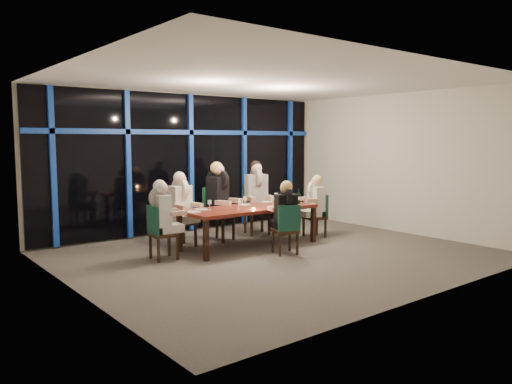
# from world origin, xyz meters

# --- Properties ---
(room) EXTENTS (7.04, 7.00, 3.02)m
(room) POSITION_xyz_m (0.00, 0.00, 2.02)
(room) COLOR #5B5550
(room) RESTS_ON ground
(window_wall) EXTENTS (6.86, 0.43, 2.94)m
(window_wall) POSITION_xyz_m (0.01, 2.93, 1.55)
(window_wall) COLOR black
(window_wall) RESTS_ON ground
(dining_table) EXTENTS (2.60, 1.00, 0.75)m
(dining_table) POSITION_xyz_m (0.00, 0.80, 0.68)
(dining_table) COLOR maroon
(dining_table) RESTS_ON ground
(chair_far_left) EXTENTS (0.50, 0.50, 0.96)m
(chair_far_left) POSITION_xyz_m (-0.99, 1.68, 0.54)
(chair_far_left) COLOR black
(chair_far_left) RESTS_ON ground
(chair_far_mid) EXTENTS (0.65, 0.65, 1.07)m
(chair_far_mid) POSITION_xyz_m (-0.15, 1.71, 0.60)
(chair_far_mid) COLOR black
(chair_far_mid) RESTS_ON ground
(chair_far_right) EXTENTS (0.62, 0.62, 1.06)m
(chair_far_right) POSITION_xyz_m (0.92, 1.79, 0.59)
(chair_far_right) COLOR black
(chair_far_right) RESTS_ON ground
(chair_end_left) EXTENTS (0.46, 0.46, 0.92)m
(chair_end_left) POSITION_xyz_m (-1.81, 0.91, 0.51)
(chair_end_left) COLOR black
(chair_end_left) RESTS_ON ground
(chair_end_right) EXTENTS (0.49, 0.49, 0.88)m
(chair_end_right) POSITION_xyz_m (1.71, 0.70, 0.49)
(chair_end_right) COLOR black
(chair_end_right) RESTS_ON ground
(chair_near_mid) EXTENTS (0.52, 0.52, 0.88)m
(chair_near_mid) POSITION_xyz_m (0.11, -0.12, 0.49)
(chair_near_mid) COLOR black
(chair_near_mid) RESTS_ON ground
(diner_far_left) EXTENTS (0.51, 0.63, 0.94)m
(diner_far_left) POSITION_xyz_m (-0.98, 1.60, 0.92)
(diner_far_left) COLOR silver
(diner_far_left) RESTS_ON ground
(diner_far_mid) EXTENTS (0.67, 0.73, 1.04)m
(diner_far_mid) POSITION_xyz_m (-0.11, 1.62, 1.02)
(diner_far_mid) COLOR black
(diner_far_mid) RESTS_ON ground
(diner_far_right) EXTENTS (0.62, 0.72, 1.04)m
(diner_far_right) POSITION_xyz_m (0.90, 1.70, 1.01)
(diner_far_right) COLOR black
(diner_far_right) RESTS_ON ground
(diner_end_left) EXTENTS (0.59, 0.47, 0.89)m
(diner_end_left) POSITION_xyz_m (-1.73, 0.90, 0.88)
(diner_end_left) COLOR black
(diner_end_left) RESTS_ON ground
(diner_end_right) EXTENTS (0.59, 0.49, 0.85)m
(diner_end_right) POSITION_xyz_m (1.64, 0.72, 0.84)
(diner_end_right) COLOR silver
(diner_end_right) RESTS_ON ground
(diner_near_mid) EXTENTS (0.53, 0.60, 0.86)m
(diner_near_mid) POSITION_xyz_m (0.13, -0.05, 0.85)
(diner_near_mid) COLOR black
(diner_near_mid) RESTS_ON ground
(plate_far_left) EXTENTS (0.24, 0.24, 0.01)m
(plate_far_left) POSITION_xyz_m (-0.91, 1.04, 0.76)
(plate_far_left) COLOR white
(plate_far_left) RESTS_ON dining_table
(plate_far_mid) EXTENTS (0.24, 0.24, 0.01)m
(plate_far_mid) POSITION_xyz_m (0.11, 1.11, 0.76)
(plate_far_mid) COLOR white
(plate_far_mid) RESTS_ON dining_table
(plate_far_right) EXTENTS (0.24, 0.24, 0.01)m
(plate_far_right) POSITION_xyz_m (0.73, 1.16, 0.76)
(plate_far_right) COLOR white
(plate_far_right) RESTS_ON dining_table
(plate_end_left) EXTENTS (0.24, 0.24, 0.01)m
(plate_end_left) POSITION_xyz_m (-1.17, 0.86, 0.76)
(plate_end_left) COLOR white
(plate_end_left) RESTS_ON dining_table
(plate_end_right) EXTENTS (0.24, 0.24, 0.01)m
(plate_end_right) POSITION_xyz_m (1.09, 0.85, 0.76)
(plate_end_right) COLOR white
(plate_end_right) RESTS_ON dining_table
(plate_near_mid) EXTENTS (0.24, 0.24, 0.01)m
(plate_near_mid) POSITION_xyz_m (0.31, 0.48, 0.76)
(plate_near_mid) COLOR white
(plate_near_mid) RESTS_ON dining_table
(wine_bottle) EXTENTS (0.07, 0.07, 0.30)m
(wine_bottle) POSITION_xyz_m (1.07, 0.60, 0.86)
(wine_bottle) COLOR black
(wine_bottle) RESTS_ON dining_table
(water_pitcher) EXTENTS (0.12, 0.10, 0.19)m
(water_pitcher) POSITION_xyz_m (0.68, 0.60, 0.84)
(water_pitcher) COLOR silver
(water_pitcher) RESTS_ON dining_table
(tea_light) EXTENTS (0.05, 0.05, 0.03)m
(tea_light) POSITION_xyz_m (-0.14, 0.50, 0.77)
(tea_light) COLOR #FFA34C
(tea_light) RESTS_ON dining_table
(wine_glass_a) EXTENTS (0.07, 0.07, 0.19)m
(wine_glass_a) POSITION_xyz_m (-0.30, 0.73, 0.89)
(wine_glass_a) COLOR silver
(wine_glass_a) RESTS_ON dining_table
(wine_glass_b) EXTENTS (0.07, 0.07, 0.18)m
(wine_glass_b) POSITION_xyz_m (0.04, 0.99, 0.88)
(wine_glass_b) COLOR silver
(wine_glass_b) RESTS_ON dining_table
(wine_glass_c) EXTENTS (0.07, 0.07, 0.17)m
(wine_glass_c) POSITION_xyz_m (0.49, 0.70, 0.88)
(wine_glass_c) COLOR silver
(wine_glass_c) RESTS_ON dining_table
(wine_glass_d) EXTENTS (0.07, 0.07, 0.17)m
(wine_glass_d) POSITION_xyz_m (-0.78, 0.96, 0.88)
(wine_glass_d) COLOR silver
(wine_glass_d) RESTS_ON dining_table
(wine_glass_e) EXTENTS (0.07, 0.07, 0.19)m
(wine_glass_e) POSITION_xyz_m (0.85, 1.02, 0.89)
(wine_glass_e) COLOR silver
(wine_glass_e) RESTS_ON dining_table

